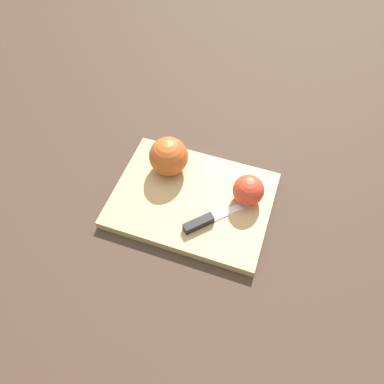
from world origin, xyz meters
The scene contains 5 objects.
ground_plane centered at (0.00, 0.00, 0.00)m, with size 4.00×4.00×0.00m, color #38281E.
cutting_board centered at (0.00, 0.00, 0.01)m, with size 0.35×0.27×0.02m.
apple_half_left centered at (-0.08, 0.05, 0.06)m, with size 0.09×0.09×0.09m.
apple_half_right centered at (0.11, 0.04, 0.05)m, with size 0.07×0.07×0.07m.
knife centered at (0.05, -0.05, 0.03)m, with size 0.11×0.13×0.02m.
Camera 1 is at (0.17, -0.41, 0.69)m, focal length 35.00 mm.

